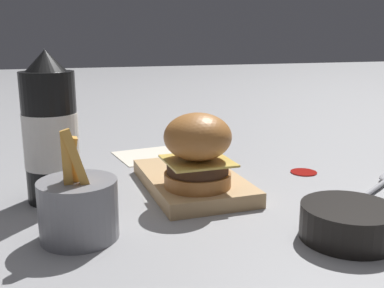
% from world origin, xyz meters
% --- Properties ---
extents(ground_plane, '(6.00, 6.00, 0.00)m').
position_xyz_m(ground_plane, '(0.00, 0.00, 0.00)').
color(ground_plane, gray).
extents(serving_board, '(0.23, 0.14, 0.02)m').
position_xyz_m(serving_board, '(0.01, 0.08, 0.01)').
color(serving_board, tan).
rests_on(serving_board, ground_plane).
extents(burger, '(0.10, 0.10, 0.11)m').
position_xyz_m(burger, '(-0.05, 0.09, 0.08)').
color(burger, '#AD6B33').
rests_on(burger, serving_board).
extents(ketchup_bottle, '(0.08, 0.08, 0.22)m').
position_xyz_m(ketchup_bottle, '(0.03, 0.28, 0.10)').
color(ketchup_bottle, black).
rests_on(ketchup_bottle, ground_plane).
extents(fries_basket, '(0.09, 0.09, 0.14)m').
position_xyz_m(fries_basket, '(-0.12, 0.26, 0.04)').
color(fries_basket, slate).
rests_on(fries_basket, ground_plane).
extents(side_bowl, '(0.11, 0.11, 0.04)m').
position_xyz_m(side_bowl, '(-0.23, -0.04, 0.02)').
color(side_bowl, black).
rests_on(side_bowl, ground_plane).
extents(spoon, '(0.11, 0.17, 0.01)m').
position_xyz_m(spoon, '(-0.08, -0.22, 0.01)').
color(spoon, '#B2B2B7').
rests_on(spoon, ground_plane).
extents(ketchup_puddle, '(0.05, 0.05, 0.00)m').
position_xyz_m(ketchup_puddle, '(0.02, -0.14, 0.00)').
color(ketchup_puddle, '#9E140F').
rests_on(ketchup_puddle, ground_plane).
extents(parchment_square, '(0.14, 0.14, 0.00)m').
position_xyz_m(parchment_square, '(0.22, 0.09, 0.00)').
color(parchment_square, beige).
rests_on(parchment_square, ground_plane).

